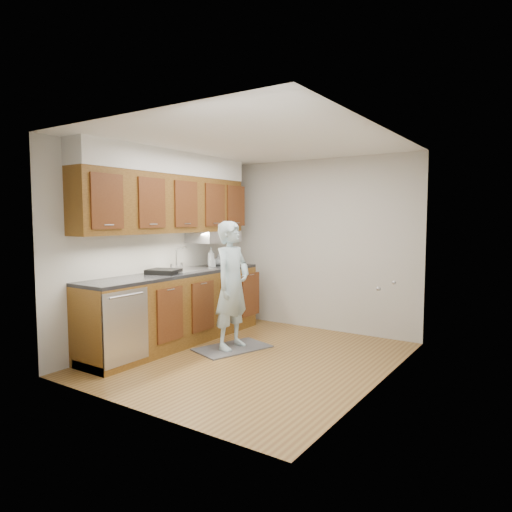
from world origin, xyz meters
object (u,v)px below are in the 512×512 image
at_px(dish_rack, 164,272).
at_px(soap_bottle_a, 211,257).
at_px(person, 232,277).
at_px(soap_bottle_b, 212,261).
at_px(soap_bottle_c, 218,260).

bearing_deg(dish_rack, soap_bottle_a, 74.93).
distance_m(person, soap_bottle_b, 0.99).
distance_m(person, soap_bottle_c, 1.17).
distance_m(soap_bottle_a, soap_bottle_b, 0.06).
distance_m(soap_bottle_c, dish_rack, 1.21).
height_order(person, soap_bottle_a, person).
bearing_deg(dish_rack, soap_bottle_b, 73.93).
height_order(person, soap_bottle_c, person).
distance_m(soap_bottle_a, soap_bottle_c, 0.21).
distance_m(soap_bottle_b, dish_rack, 0.99).
relative_size(soap_bottle_a, dish_rack, 0.75).
relative_size(soap_bottle_b, dish_rack, 0.45).
bearing_deg(soap_bottle_a, person, -35.90).
height_order(soap_bottle_a, soap_bottle_b, soap_bottle_a).
bearing_deg(soap_bottle_a, soap_bottle_c, 98.72).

